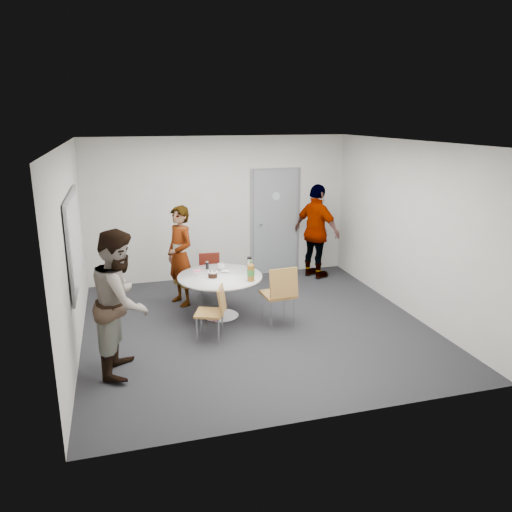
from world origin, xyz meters
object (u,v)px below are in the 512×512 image
object	(u,v)px
table	(222,281)
person_left	(121,302)
person_main	(180,256)
whiteboard	(75,240)
chair_near_left	(215,308)
person_right	(317,232)
chair_far	(210,271)
door	(275,222)
chair_near_right	(280,290)

from	to	relation	value
table	person_left	xyz separation A→B (m)	(-1.52, -1.32, 0.30)
person_main	table	bearing A→B (deg)	11.66
whiteboard	chair_near_left	distance (m)	2.10
person_right	chair_near_left	bearing A→B (deg)	105.91
chair_far	person_main	xyz separation A→B (m)	(-0.52, -0.16, 0.36)
person_right	table	bearing A→B (deg)	97.26
door	chair_near_left	xyz separation A→B (m)	(-1.78, -2.81, -0.55)
chair_far	person_right	world-z (taller)	person_right
door	person_right	distance (m)	0.86
chair_near_left	chair_near_right	bearing A→B (deg)	-58.52
chair_near_right	person_main	distance (m)	1.89
chair_near_left	person_right	world-z (taller)	person_right
chair_near_left	person_right	xyz separation A→B (m)	(2.44, 2.28, 0.43)
chair_near_right	table	bearing A→B (deg)	137.23
door	person_right	bearing A→B (deg)	-38.59
whiteboard	person_right	size ratio (longest dim) A/B	1.04
chair_near_left	person_right	distance (m)	3.37
table	person_right	world-z (taller)	person_right
whiteboard	person_main	distance (m)	1.93
chair_near_right	chair_far	distance (m)	1.71
whiteboard	person_right	world-z (taller)	whiteboard
table	person_main	xyz separation A→B (m)	(-0.54, 0.76, 0.24)
person_right	person_left	bearing A→B (deg)	100.11
chair_near_left	person_main	xyz separation A→B (m)	(-0.27, 1.55, 0.35)
chair_near_left	person_left	size ratio (longest dim) A/B	0.44
whiteboard	person_right	xyz separation A→B (m)	(4.23, 1.75, -0.54)
table	chair_far	world-z (taller)	table
chair_near_right	person_left	distance (m)	2.40
person_main	person_right	bearing A→B (deg)	81.21
table	person_right	distance (m)	2.65
table	person_right	xyz separation A→B (m)	(2.17, 1.48, 0.32)
person_left	person_right	distance (m)	4.63
chair_far	person_main	distance (m)	0.65
chair_far	chair_near_left	bearing A→B (deg)	86.18
person_main	person_right	size ratio (longest dim) A/B	0.91
person_left	chair_near_left	bearing A→B (deg)	-55.67
chair_far	table	bearing A→B (deg)	95.79
chair_near_right	person_right	bearing A→B (deg)	51.61
whiteboard	chair_near_left	xyz separation A→B (m)	(1.78, -0.53, -0.97)
chair_near_right	person_main	world-z (taller)	person_main
door	person_right	xyz separation A→B (m)	(0.67, -0.53, -0.12)
whiteboard	chair_near_left	size ratio (longest dim) A/B	2.40
whiteboard	chair_near_left	world-z (taller)	whiteboard
chair_far	person_main	world-z (taller)	person_main
person_main	person_left	world-z (taller)	person_left
door	chair_near_right	distance (m)	2.76
chair_near_left	chair_far	distance (m)	1.74
chair_near_left	person_left	xyz separation A→B (m)	(-1.24, -0.52, 0.42)
whiteboard	person_main	world-z (taller)	whiteboard
chair_near_left	person_left	distance (m)	1.41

